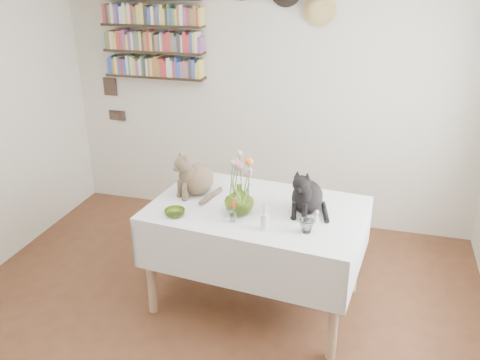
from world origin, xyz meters
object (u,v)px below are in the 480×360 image
(tabby_cat, at_px, (198,171))
(bookshelf_unit, at_px, (153,29))
(dining_table, at_px, (257,232))
(black_cat, at_px, (308,189))
(flower_vase, at_px, (239,199))

(tabby_cat, distance_m, bookshelf_unit, 1.75)
(dining_table, height_order, tabby_cat, tabby_cat)
(dining_table, distance_m, black_cat, 0.52)
(flower_vase, relative_size, bookshelf_unit, 0.22)
(tabby_cat, relative_size, flower_vase, 1.69)
(tabby_cat, bearing_deg, flower_vase, 5.75)
(black_cat, bearing_deg, flower_vase, -149.30)
(dining_table, relative_size, bookshelf_unit, 1.60)
(bookshelf_unit, bearing_deg, tabby_cat, -54.99)
(tabby_cat, height_order, bookshelf_unit, bookshelf_unit)
(tabby_cat, height_order, flower_vase, tabby_cat)
(dining_table, relative_size, flower_vase, 7.43)
(dining_table, distance_m, tabby_cat, 0.63)
(flower_vase, bearing_deg, bookshelf_unit, 130.34)
(black_cat, distance_m, bookshelf_unit, 2.33)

